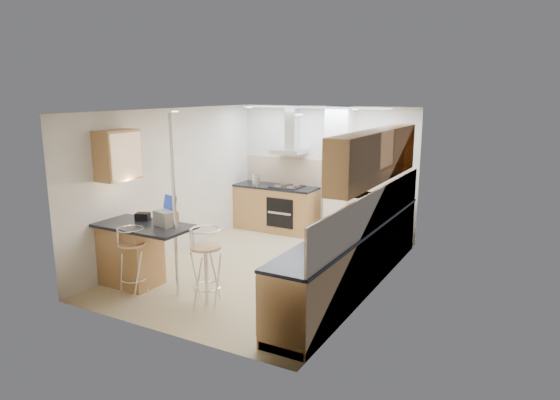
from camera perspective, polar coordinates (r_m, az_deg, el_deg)
The scene contains 16 objects.
ground at distance 8.02m, azimuth -1.84°, elevation -7.92°, with size 4.80×4.80×0.00m, color beige.
room_shell at distance 7.79m, azimuth 1.55°, elevation 3.22°, with size 3.64×4.84×2.51m.
right_counter at distance 7.26m, azimuth 8.46°, elevation -6.41°, with size 0.63×4.40×0.92m.
back_counter at distance 10.09m, azimuth -0.44°, elevation -0.91°, with size 1.70×0.63×0.92m.
peninsula at distance 7.43m, azimuth -15.22°, elevation -6.18°, with size 1.47×0.72×0.94m.
microwave at distance 7.60m, azimuth 10.51°, elevation -0.74°, with size 0.59×0.40×0.33m, color white.
laptop at distance 7.13m, azimuth -12.92°, elevation -2.03°, with size 0.31×0.23×0.21m, color #9EA0A6.
bag at distance 7.52m, azimuth -15.41°, elevation -1.82°, with size 0.20×0.14×0.11m, color black.
bar_stool_near at distance 7.27m, azimuth -16.52°, elevation -6.66°, with size 0.39×0.39×0.95m, color tan, non-canonical shape.
bar_stool_end at distance 6.69m, azimuth -8.44°, elevation -7.51°, with size 0.43×0.43×1.05m, color tan, non-canonical shape.
jar_a at distance 8.26m, azimuth 12.66°, elevation -0.25°, with size 0.12×0.12×0.20m, color beige.
jar_b at distance 8.10m, azimuth 11.76°, elevation -0.61°, with size 0.11×0.11×0.15m, color beige.
jar_c at distance 6.38m, azimuth 6.24°, elevation -3.67°, with size 0.14×0.14×0.22m, color beige.
jar_d at distance 6.83m, azimuth 8.20°, elevation -2.99°, with size 0.10×0.10×0.14m, color white.
bread_bin at distance 5.97m, azimuth 5.31°, elevation -4.84°, with size 0.30×0.38×0.20m, color beige.
kettle at distance 10.11m, azimuth -2.77°, elevation 2.38°, with size 0.16×0.16×0.21m, color silver.
Camera 1 is at (3.84, -6.47, 2.79)m, focal length 32.00 mm.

